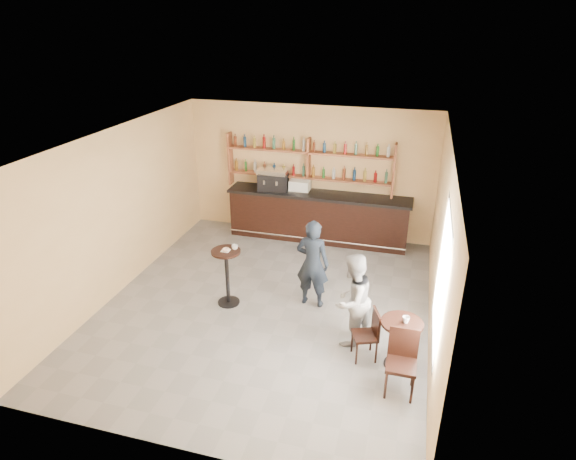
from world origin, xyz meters
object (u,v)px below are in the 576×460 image
(bar_counter, at_px, (318,217))
(pastry_case, at_px, (300,186))
(chair_south, at_px, (401,365))
(patron_second, at_px, (352,300))
(cafe_table, at_px, (400,344))
(man_main, at_px, (313,264))
(espresso_machine, at_px, (273,179))
(chair_west, at_px, (365,335))
(pedestal_table, at_px, (227,277))

(bar_counter, xyz_separation_m, pastry_case, (-0.46, 0.00, 0.74))
(chair_south, xyz_separation_m, patron_second, (-0.88, 1.02, 0.31))
(pastry_case, distance_m, patron_second, 4.29)
(cafe_table, height_order, patron_second, patron_second)
(man_main, xyz_separation_m, patron_second, (0.88, -0.96, -0.05))
(cafe_table, bearing_deg, pastry_case, 122.24)
(bar_counter, height_order, cafe_table, bar_counter)
(man_main, bearing_deg, patron_second, 137.51)
(espresso_machine, bearing_deg, cafe_table, -60.39)
(espresso_machine, height_order, cafe_table, espresso_machine)
(pastry_case, relative_size, chair_west, 0.57)
(cafe_table, distance_m, chair_west, 0.55)
(espresso_machine, xyz_separation_m, chair_west, (2.80, -4.20, -1.02))
(bar_counter, bearing_deg, espresso_machine, 180.00)
(chair_west, bearing_deg, chair_south, 21.33)
(pedestal_table, height_order, chair_west, pedestal_table)
(pedestal_table, distance_m, chair_west, 2.87)
(pedestal_table, bearing_deg, man_main, 14.88)
(bar_counter, height_order, pedestal_table, bar_counter)
(pedestal_table, distance_m, man_main, 1.63)
(pastry_case, bearing_deg, cafe_table, -52.06)
(cafe_table, bearing_deg, chair_west, 174.81)
(chair_west, xyz_separation_m, patron_second, (-0.28, 0.37, 0.38))
(patron_second, bearing_deg, pastry_case, -127.91)
(pastry_case, bearing_deg, chair_south, -54.92)
(bar_counter, relative_size, pedestal_table, 3.89)
(espresso_machine, height_order, chair_west, espresso_machine)
(chair_west, bearing_deg, cafe_table, 63.43)
(patron_second, bearing_deg, pedestal_table, -76.34)
(espresso_machine, height_order, chair_south, espresso_machine)
(espresso_machine, relative_size, chair_west, 0.83)
(bar_counter, bearing_deg, patron_second, -70.08)
(pastry_case, relative_size, chair_south, 0.49)
(bar_counter, relative_size, chair_west, 5.09)
(cafe_table, xyz_separation_m, patron_second, (-0.83, 0.42, 0.41))
(pastry_case, height_order, cafe_table, pastry_case)
(man_main, xyz_separation_m, chair_south, (1.77, -1.98, -0.36))
(pedestal_table, relative_size, chair_south, 1.12)
(chair_west, distance_m, patron_second, 0.60)
(patron_second, bearing_deg, chair_south, 67.25)
(espresso_machine, bearing_deg, chair_west, -64.95)
(bar_counter, xyz_separation_m, cafe_table, (2.22, -4.25, -0.18))
(pastry_case, xyz_separation_m, pedestal_table, (-0.58, -3.29, -0.77))
(cafe_table, relative_size, patron_second, 0.50)
(cafe_table, bearing_deg, bar_counter, 117.59)
(bar_counter, xyz_separation_m, chair_south, (2.27, -4.85, -0.09))
(bar_counter, height_order, espresso_machine, espresso_machine)
(man_main, distance_m, cafe_table, 2.25)
(espresso_machine, distance_m, cafe_table, 5.51)
(espresso_machine, distance_m, pedestal_table, 3.40)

